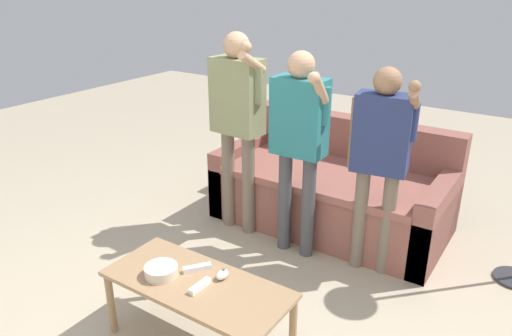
% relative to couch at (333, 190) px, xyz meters
% --- Properties ---
extents(ground_plane, '(12.00, 12.00, 0.00)m').
position_rel_couch_xyz_m(ground_plane, '(0.07, -1.64, -0.30)').
color(ground_plane, tan).
extents(couch, '(1.88, 0.96, 0.85)m').
position_rel_couch_xyz_m(couch, '(0.00, 0.00, 0.00)').
color(couch, brown).
rests_on(couch, ground).
extents(coffee_table, '(1.07, 0.47, 0.42)m').
position_rel_couch_xyz_m(coffee_table, '(0.01, -1.78, 0.07)').
color(coffee_table, '#997551').
rests_on(coffee_table, ground).
extents(snack_bowl, '(0.19, 0.19, 0.06)m').
position_rel_couch_xyz_m(snack_bowl, '(-0.20, -1.84, 0.16)').
color(snack_bowl, beige).
rests_on(snack_bowl, coffee_table).
extents(game_remote_nunchuk, '(0.06, 0.09, 0.05)m').
position_rel_couch_xyz_m(game_remote_nunchuk, '(0.11, -1.68, 0.15)').
color(game_remote_nunchuk, white).
rests_on(game_remote_nunchuk, coffee_table).
extents(player_left, '(0.47, 0.34, 1.61)m').
position_rel_couch_xyz_m(player_left, '(-0.61, -0.53, 0.71)').
color(player_left, '#756656').
rests_on(player_left, ground).
extents(player_center, '(0.46, 0.33, 1.53)m').
position_rel_couch_xyz_m(player_center, '(-0.03, -0.59, 0.66)').
color(player_center, '#47474C').
rests_on(player_center, ground).
extents(player_right, '(0.45, 0.29, 1.46)m').
position_rel_couch_xyz_m(player_right, '(0.54, -0.50, 0.62)').
color(player_right, '#756656').
rests_on(player_right, ground).
extents(game_remote_wand_near, '(0.13, 0.15, 0.03)m').
position_rel_couch_xyz_m(game_remote_wand_near, '(-0.06, -1.69, 0.14)').
color(game_remote_wand_near, white).
rests_on(game_remote_wand_near, coffee_table).
extents(game_remote_wand_far, '(0.04, 0.15, 0.03)m').
position_rel_couch_xyz_m(game_remote_wand_far, '(0.06, -1.82, 0.14)').
color(game_remote_wand_far, white).
rests_on(game_remote_wand_far, coffee_table).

